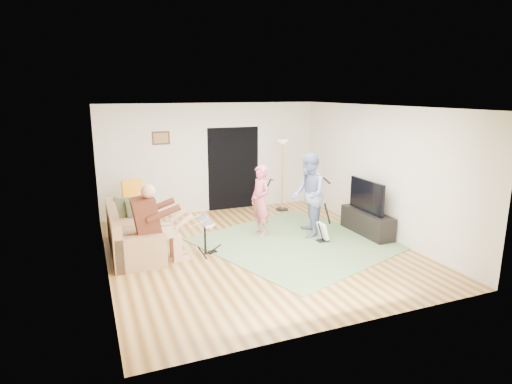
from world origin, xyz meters
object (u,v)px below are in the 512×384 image
at_px(sofa, 130,238).
at_px(guitarist, 308,195).
at_px(singer, 260,201).
at_px(guitar_spare, 323,231).
at_px(dining_chair, 137,213).
at_px(television, 367,196).
at_px(torchiere_lamp, 283,163).
at_px(drum_kit, 205,239).
at_px(tv_cabinet, 367,223).

distance_m(sofa, guitarist, 3.65).
relative_size(singer, guitar_spare, 1.85).
bearing_deg(dining_chair, guitarist, -44.58).
height_order(guitarist, dining_chair, guitarist).
distance_m(sofa, television, 4.85).
bearing_deg(guitarist, singer, -91.92).
xyz_separation_m(guitar_spare, torchiere_lamp, (0.26, 2.48, 1.00)).
height_order(singer, guitarist, guitarist).
relative_size(singer, television, 1.37).
height_order(torchiere_lamp, dining_chair, torchiere_lamp).
height_order(dining_chair, television, television).
height_order(guitarist, television, guitarist).
bearing_deg(drum_kit, television, -2.71).
bearing_deg(tv_cabinet, guitarist, 161.20).
bearing_deg(drum_kit, singer, 24.93).
xyz_separation_m(drum_kit, guitar_spare, (2.39, -0.23, -0.07)).
relative_size(torchiere_lamp, dining_chair, 1.63).
height_order(drum_kit, dining_chair, dining_chair).
xyz_separation_m(singer, guitarist, (0.91, -0.39, 0.13)).
distance_m(drum_kit, torchiere_lamp, 3.60).
xyz_separation_m(guitarist, tv_cabinet, (1.21, -0.41, -0.63)).
bearing_deg(television, tv_cabinet, 0.00).
bearing_deg(television, guitarist, 160.45).
relative_size(drum_kit, singer, 0.45).
relative_size(sofa, tv_cabinet, 1.50).
height_order(dining_chair, tv_cabinet, dining_chair).
bearing_deg(singer, sofa, -99.55).
xyz_separation_m(guitarist, dining_chair, (-3.29, 1.67, -0.49)).
xyz_separation_m(torchiere_lamp, television, (0.80, -2.41, -0.38)).
height_order(tv_cabinet, television, television).
height_order(torchiere_lamp, television, torchiere_lamp).
height_order(guitar_spare, tv_cabinet, guitar_spare).
distance_m(sofa, dining_chair, 1.31).
height_order(singer, guitar_spare, singer).
distance_m(sofa, drum_kit, 1.45).
xyz_separation_m(singer, torchiere_lamp, (1.27, 1.61, 0.48)).
xyz_separation_m(dining_chair, tv_cabinet, (4.50, -2.09, -0.14)).
distance_m(singer, torchiere_lamp, 2.11).
distance_m(guitarist, tv_cabinet, 1.43).
relative_size(sofa, television, 1.93).
bearing_deg(drum_kit, torchiere_lamp, 40.37).
relative_size(singer, guitarist, 0.85).
distance_m(drum_kit, tv_cabinet, 3.50).
bearing_deg(guitarist, tv_cabinet, 92.45).
height_order(guitarist, torchiere_lamp, torchiere_lamp).
bearing_deg(guitar_spare, guitarist, 101.48).
xyz_separation_m(dining_chair, television, (4.45, -2.09, 0.46)).
distance_m(drum_kit, singer, 1.58).
bearing_deg(guitarist, guitar_spare, 32.73).
relative_size(drum_kit, torchiere_lamp, 0.38).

